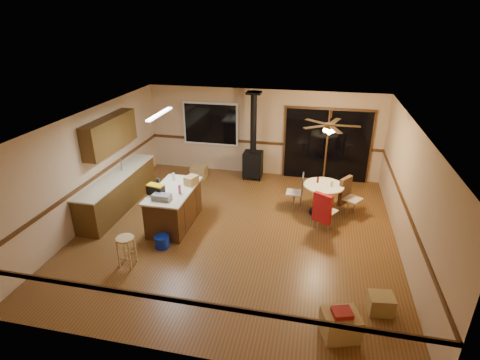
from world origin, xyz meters
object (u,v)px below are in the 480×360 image
(kitchen_island, at_px, (174,207))
(chair_near, at_px, (323,208))
(box_corner_a, at_px, (340,325))
(box_corner_b, at_px, (381,304))
(chair_left, at_px, (299,188))
(toolbox_black, at_px, (156,190))
(wood_stove, at_px, (253,155))
(dining_table, at_px, (323,194))
(blue_bucket, at_px, (162,242))
(chair_right, at_px, (346,191))
(toolbox_grey, at_px, (162,197))
(box_under_window, at_px, (199,172))
(bar_stool, at_px, (127,251))

(kitchen_island, distance_m, chair_near, 3.40)
(box_corner_a, distance_m, box_corner_b, 0.95)
(chair_left, distance_m, chair_near, 1.13)
(toolbox_black, xyz_separation_m, box_corner_b, (4.66, -1.67, -0.84))
(wood_stove, bearing_deg, chair_left, -48.93)
(dining_table, height_order, chair_left, chair_left)
(chair_left, bearing_deg, box_corner_a, -76.83)
(blue_bucket, bearing_deg, chair_right, 31.77)
(chair_near, bearing_deg, chair_left, 122.08)
(box_corner_b, bearing_deg, box_corner_a, -135.16)
(wood_stove, relative_size, chair_left, 4.89)
(chair_left, bearing_deg, chair_near, -57.92)
(kitchen_island, relative_size, chair_near, 2.40)
(chair_left, bearing_deg, wood_stove, 131.07)
(toolbox_grey, relative_size, box_corner_b, 0.99)
(chair_right, relative_size, box_under_window, 1.54)
(kitchen_island, height_order, box_corner_b, kitchen_island)
(toolbox_black, bearing_deg, box_corner_b, -19.67)
(bar_stool, xyz_separation_m, box_corner_a, (4.06, -0.96, -0.11))
(kitchen_island, distance_m, toolbox_grey, 0.73)
(toolbox_black, relative_size, dining_table, 0.38)
(toolbox_black, relative_size, box_corner_b, 0.93)
(chair_near, distance_m, box_corner_a, 3.09)
(kitchen_island, height_order, toolbox_grey, toolbox_grey)
(dining_table, height_order, chair_right, chair_right)
(toolbox_grey, bearing_deg, chair_near, 15.07)
(wood_stove, distance_m, box_under_window, 1.72)
(bar_stool, height_order, blue_bucket, bar_stool)
(kitchen_island, bearing_deg, box_corner_a, -35.47)
(bar_stool, height_order, chair_left, chair_left)
(toolbox_grey, xyz_separation_m, chair_left, (2.82, 1.88, -0.37))
(dining_table, relative_size, chair_left, 1.88)
(box_corner_b, bearing_deg, box_under_window, 134.86)
(bar_stool, relative_size, chair_left, 1.21)
(wood_stove, relative_size, toolbox_grey, 6.32)
(chair_right, bearing_deg, bar_stool, -144.08)
(blue_bucket, height_order, dining_table, dining_table)
(dining_table, distance_m, chair_right, 0.57)
(wood_stove, height_order, chair_left, wood_stove)
(chair_left, bearing_deg, bar_stool, -135.77)
(kitchen_island, xyz_separation_m, box_under_window, (-0.30, 2.74, -0.27))
(box_corner_b, bearing_deg, toolbox_black, 160.33)
(bar_stool, relative_size, box_corner_b, 1.55)
(box_corner_b, bearing_deg, bar_stool, 176.48)
(blue_bucket, xyz_separation_m, chair_right, (3.84, 2.38, 0.47))
(toolbox_grey, distance_m, box_corner_b, 4.73)
(wood_stove, height_order, dining_table, wood_stove)
(blue_bucket, bearing_deg, toolbox_black, 117.80)
(chair_near, bearing_deg, dining_table, 90.35)
(chair_right, bearing_deg, kitchen_island, -160.22)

